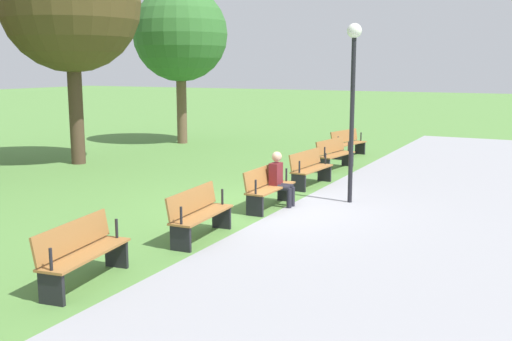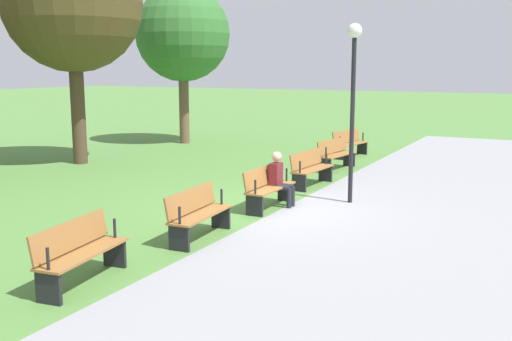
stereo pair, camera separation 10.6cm
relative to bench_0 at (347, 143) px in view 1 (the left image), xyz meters
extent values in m
plane|color=#54843D|center=(7.88, 0.88, -0.47)|extent=(120.00, 120.00, 0.00)
cube|color=#939399|center=(7.88, 3.75, -0.47)|extent=(30.49, 5.26, 0.01)
cube|color=#996633|center=(0.01, 0.07, -0.02)|extent=(1.71, 0.77, 0.04)
cube|color=#996633|center=(-0.03, -0.13, 0.22)|extent=(1.64, 0.44, 0.40)
cube|color=black|center=(-0.74, 0.22, -0.25)|extent=(0.14, 0.38, 0.43)
cylinder|color=black|center=(-0.73, 0.24, 0.14)|extent=(0.05, 0.05, 0.30)
cube|color=black|center=(0.77, -0.09, -0.25)|extent=(0.14, 0.38, 0.43)
cylinder|color=black|center=(0.77, -0.07, 0.14)|extent=(0.05, 0.05, 0.30)
cube|color=#996633|center=(2.62, 0.52, -0.02)|extent=(1.70, 0.66, 0.04)
cube|color=#996633|center=(2.59, 0.32, 0.22)|extent=(1.65, 0.33, 0.40)
cube|color=black|center=(1.86, 0.62, -0.25)|extent=(0.11, 0.38, 0.43)
cylinder|color=black|center=(1.86, 0.64, 0.14)|extent=(0.05, 0.05, 0.30)
cube|color=black|center=(3.38, 0.41, -0.25)|extent=(0.11, 0.38, 0.43)
cylinder|color=black|center=(3.38, 0.43, 0.14)|extent=(0.05, 0.05, 0.30)
cube|color=#996633|center=(5.24, 0.79, -0.02)|extent=(1.68, 0.55, 0.04)
cube|color=#996633|center=(5.23, 0.59, 0.22)|extent=(1.66, 0.22, 0.40)
cube|color=black|center=(4.48, 0.84, -0.25)|extent=(0.09, 0.38, 0.43)
cylinder|color=black|center=(4.48, 0.86, 0.14)|extent=(0.05, 0.05, 0.30)
cube|color=black|center=(6.01, 0.73, -0.25)|extent=(0.09, 0.38, 0.43)
cylinder|color=black|center=(6.01, 0.75, 0.14)|extent=(0.05, 0.05, 0.30)
cube|color=#996633|center=(7.88, 0.88, -0.02)|extent=(1.66, 0.44, 0.04)
cube|color=#996633|center=(7.88, 0.68, 0.22)|extent=(1.66, 0.10, 0.40)
cube|color=black|center=(7.12, 0.88, -0.25)|extent=(0.06, 0.37, 0.43)
cylinder|color=black|center=(7.12, 0.90, 0.14)|extent=(0.04, 0.04, 0.30)
cube|color=black|center=(8.65, 0.88, -0.25)|extent=(0.06, 0.37, 0.43)
cylinder|color=black|center=(8.65, 0.90, 0.14)|extent=(0.04, 0.04, 0.30)
cube|color=#996633|center=(10.52, 0.79, -0.02)|extent=(1.68, 0.55, 0.04)
cube|color=#996633|center=(10.54, 0.59, 0.22)|extent=(1.66, 0.22, 0.40)
cube|color=black|center=(9.76, 0.73, -0.25)|extent=(0.09, 0.38, 0.43)
cylinder|color=black|center=(9.76, 0.75, 0.14)|extent=(0.05, 0.05, 0.30)
cube|color=black|center=(11.29, 0.84, -0.25)|extent=(0.09, 0.38, 0.43)
cylinder|color=black|center=(11.29, 0.86, 0.14)|extent=(0.05, 0.05, 0.30)
cube|color=#996633|center=(13.15, 0.52, -0.02)|extent=(1.70, 0.66, 0.04)
cube|color=#996633|center=(13.18, 0.32, 0.22)|extent=(1.65, 0.33, 0.40)
cube|color=black|center=(12.39, 0.41, -0.25)|extent=(0.11, 0.38, 0.43)
cylinder|color=black|center=(12.39, 0.43, 0.14)|extent=(0.05, 0.05, 0.30)
cube|color=black|center=(13.91, 0.62, -0.25)|extent=(0.11, 0.38, 0.43)
cylinder|color=black|center=(13.91, 0.64, 0.14)|extent=(0.05, 0.05, 0.30)
cube|color=maroon|center=(7.59, 0.86, 0.23)|extent=(0.32, 0.20, 0.50)
sphere|color=tan|center=(7.59, 0.88, 0.62)|extent=(0.22, 0.22, 0.22)
cylinder|color=#23232D|center=(7.50, 1.04, -0.04)|extent=(0.13, 0.36, 0.13)
cylinder|color=#23232D|center=(7.50, 1.22, -0.25)|extent=(0.11, 0.11, 0.43)
cylinder|color=#23232D|center=(7.68, 1.04, -0.04)|extent=(0.13, 0.36, 0.13)
cylinder|color=#23232D|center=(7.68, 1.22, -0.25)|extent=(0.11, 0.11, 0.43)
cylinder|color=#4C3828|center=(5.24, -7.09, 1.31)|extent=(0.44, 0.44, 3.56)
sphere|color=#4C3D1E|center=(5.24, -7.09, 4.47)|extent=(4.22, 4.22, 4.22)
cylinder|color=brown|center=(-0.45, -7.00, 1.06)|extent=(0.39, 0.39, 3.06)
sphere|color=#336B2D|center=(-0.45, -7.00, 3.79)|extent=(3.66, 3.66, 3.66)
cylinder|color=black|center=(6.56, 2.22, 1.35)|extent=(0.10, 0.10, 3.64)
sphere|color=white|center=(6.56, 2.22, 3.31)|extent=(0.32, 0.32, 0.32)
camera|label=1|loc=(19.17, 6.23, 2.57)|focal=41.63mm
camera|label=2|loc=(19.12, 6.32, 2.57)|focal=41.63mm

